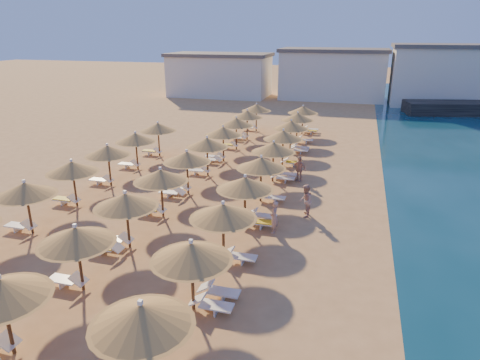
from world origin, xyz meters
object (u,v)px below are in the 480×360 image
(parasol_row_west, at_px, (187,158))
(beachgoer_c, at_px, (299,169))
(beachgoer_b, at_px, (305,201))
(beachgoer_a, at_px, (274,217))
(parasol_row_east, at_px, (261,164))

(parasol_row_west, relative_size, beachgoer_c, 22.79)
(beachgoer_c, bearing_deg, beachgoer_b, -55.09)
(beachgoer_c, bearing_deg, beachgoer_a, -67.22)
(parasol_row_west, bearing_deg, parasol_row_east, 0.00)
(parasol_row_east, relative_size, parasol_row_west, 1.00)
(parasol_row_east, xyz_separation_m, beachgoer_c, (1.71, 4.23, -1.49))
(parasol_row_west, xyz_separation_m, beachgoer_c, (6.44, 4.23, -1.49))
(parasol_row_east, relative_size, beachgoer_c, 22.79)
(parasol_row_west, xyz_separation_m, beachgoer_b, (7.61, -1.56, -1.44))
(parasol_row_east, bearing_deg, parasol_row_west, 180.00)
(parasol_row_west, height_order, beachgoer_b, parasol_row_west)
(beachgoer_b, bearing_deg, parasol_row_east, -120.70)
(parasol_row_west, distance_m, beachgoer_c, 7.84)
(parasol_row_west, distance_m, beachgoer_b, 7.90)
(parasol_row_east, height_order, beachgoer_b, parasol_row_east)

